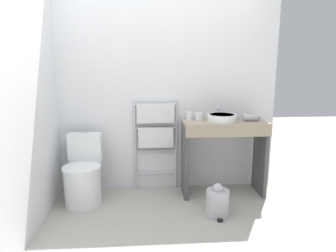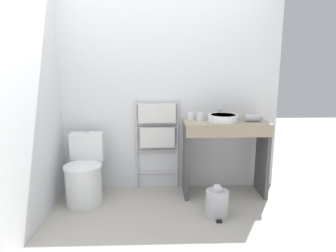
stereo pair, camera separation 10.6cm
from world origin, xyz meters
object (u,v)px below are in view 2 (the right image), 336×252
object	(u,v)px
towel_radiator	(157,130)
sink_basin	(223,118)
cup_near_edge	(200,117)
toilet	(84,176)
cup_near_wall	(191,116)
hair_dryer	(253,118)
trash_bin	(217,203)

from	to	relation	value
towel_radiator	sink_basin	size ratio (longest dim) A/B	3.22
sink_basin	cup_near_edge	xyz separation A→B (m)	(-0.24, 0.06, 0.00)
toilet	cup_near_wall	distance (m)	1.35
towel_radiator	hair_dryer	distance (m)	1.09
trash_bin	towel_radiator	bearing A→B (deg)	129.76
cup_near_wall	cup_near_edge	distance (m)	0.12
towel_radiator	cup_near_edge	size ratio (longest dim) A/B	12.51
toilet	towel_radiator	size ratio (longest dim) A/B	0.69
cup_near_wall	hair_dryer	bearing A→B (deg)	-11.12
toilet	towel_radiator	distance (m)	0.96
cup_near_edge	trash_bin	bearing A→B (deg)	-80.03
cup_near_wall	hair_dryer	size ratio (longest dim) A/B	0.42
cup_near_edge	hair_dryer	xyz separation A→B (m)	(0.57, -0.07, -0.00)
toilet	towel_radiator	xyz separation A→B (m)	(0.79, 0.31, 0.44)
toilet	hair_dryer	xyz separation A→B (m)	(1.85, 0.10, 0.61)
trash_bin	cup_near_edge	bearing A→B (deg)	99.97
hair_dryer	trash_bin	distance (m)	1.02
towel_radiator	cup_near_edge	xyz separation A→B (m)	(0.48, -0.14, 0.17)
cup_near_wall	cup_near_edge	world-z (taller)	cup_near_wall
cup_near_wall	towel_radiator	bearing A→B (deg)	169.18
sink_basin	trash_bin	xyz separation A→B (m)	(-0.14, -0.50, -0.76)
sink_basin	towel_radiator	bearing A→B (deg)	164.57
towel_radiator	sink_basin	xyz separation A→B (m)	(0.73, -0.20, 0.17)
toilet	cup_near_wall	xyz separation A→B (m)	(1.18, 0.23, 0.61)
towel_radiator	trash_bin	world-z (taller)	towel_radiator
toilet	cup_near_edge	xyz separation A→B (m)	(1.28, 0.17, 0.61)
sink_basin	hair_dryer	xyz separation A→B (m)	(0.33, -0.00, -0.00)
towel_radiator	sink_basin	distance (m)	0.77
sink_basin	cup_near_wall	distance (m)	0.36
toilet	cup_near_edge	distance (m)	1.43
towel_radiator	hair_dryer	xyz separation A→B (m)	(1.05, -0.21, 0.17)
hair_dryer	trash_bin	size ratio (longest dim) A/B	0.62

